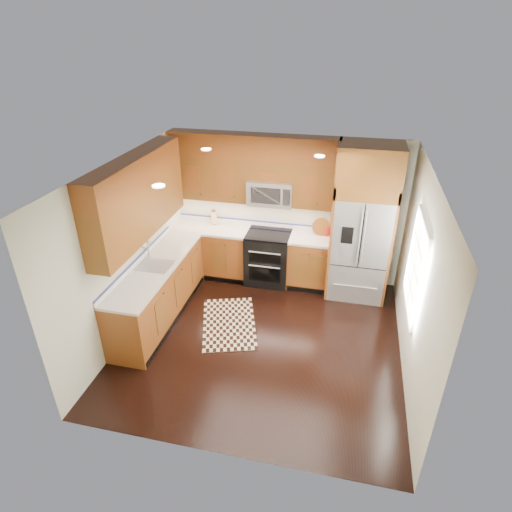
% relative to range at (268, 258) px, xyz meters
% --- Properties ---
extents(ground, '(4.00, 4.00, 0.00)m').
position_rel_range_xyz_m(ground, '(0.25, -1.67, -0.47)').
color(ground, black).
rests_on(ground, ground).
extents(wall_back, '(4.00, 0.02, 2.60)m').
position_rel_range_xyz_m(wall_back, '(0.25, 0.33, 0.83)').
color(wall_back, silver).
rests_on(wall_back, ground).
extents(wall_left, '(0.02, 4.00, 2.60)m').
position_rel_range_xyz_m(wall_left, '(-1.75, -1.67, 0.83)').
color(wall_left, silver).
rests_on(wall_left, ground).
extents(wall_right, '(0.02, 4.00, 2.60)m').
position_rel_range_xyz_m(wall_right, '(2.25, -1.67, 0.83)').
color(wall_right, silver).
rests_on(wall_right, ground).
extents(window, '(0.04, 1.10, 1.30)m').
position_rel_range_xyz_m(window, '(2.23, -1.47, 0.93)').
color(window, white).
rests_on(window, ground).
extents(base_cabinets, '(2.85, 3.00, 0.90)m').
position_rel_range_xyz_m(base_cabinets, '(-0.98, -0.77, -0.02)').
color(base_cabinets, brown).
rests_on(base_cabinets, ground).
extents(countertop, '(2.86, 3.01, 0.04)m').
position_rel_range_xyz_m(countertop, '(-0.84, -0.65, 0.45)').
color(countertop, silver).
rests_on(countertop, base_cabinets).
extents(upper_cabinets, '(2.85, 3.00, 1.15)m').
position_rel_range_xyz_m(upper_cabinets, '(-0.90, -0.58, 1.56)').
color(upper_cabinets, brown).
rests_on(upper_cabinets, ground).
extents(range, '(0.76, 0.67, 0.95)m').
position_rel_range_xyz_m(range, '(0.00, 0.00, 0.00)').
color(range, black).
rests_on(range, ground).
extents(microwave, '(0.76, 0.40, 0.42)m').
position_rel_range_xyz_m(microwave, '(-0.00, 0.13, 1.19)').
color(microwave, '#B2B2B7').
rests_on(microwave, ground).
extents(refrigerator, '(0.98, 0.75, 2.60)m').
position_rel_range_xyz_m(refrigerator, '(1.55, -0.04, 0.83)').
color(refrigerator, '#B2B2B7').
rests_on(refrigerator, ground).
extents(sink_faucet, '(0.54, 0.44, 0.37)m').
position_rel_range_xyz_m(sink_faucet, '(-1.48, -1.44, 0.52)').
color(sink_faucet, '#B2B2B7').
rests_on(sink_faucet, countertop).
extents(rug, '(1.17, 1.52, 0.01)m').
position_rel_range_xyz_m(rug, '(-0.34, -1.40, -0.46)').
color(rug, black).
rests_on(rug, ground).
extents(knife_block, '(0.14, 0.16, 0.27)m').
position_rel_range_xyz_m(knife_block, '(-1.07, 0.23, 0.58)').
color(knife_block, tan).
rests_on(knife_block, countertop).
extents(utensil_crock, '(0.13, 0.13, 0.34)m').
position_rel_range_xyz_m(utensil_crock, '(1.00, 0.18, 0.59)').
color(utensil_crock, maroon).
rests_on(utensil_crock, countertop).
extents(cutting_board, '(0.31, 0.31, 0.02)m').
position_rel_range_xyz_m(cutting_board, '(0.88, 0.18, 0.48)').
color(cutting_board, brown).
rests_on(cutting_board, countertop).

